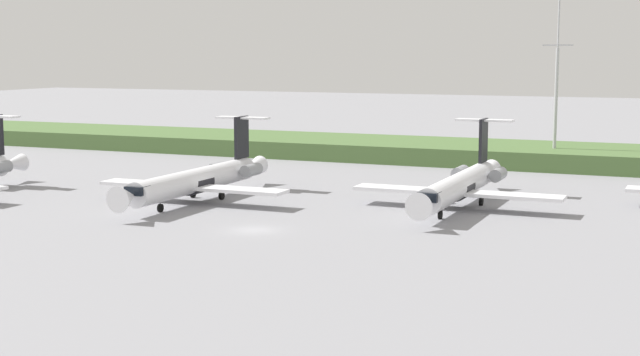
{
  "coord_description": "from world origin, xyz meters",
  "views": [
    {
      "loc": [
        39.52,
        -76.6,
        16.84
      ],
      "look_at": [
        0.0,
        15.98,
        3.0
      ],
      "focal_mm": 51.53,
      "sensor_mm": 36.0,
      "label": 1
    }
  ],
  "objects": [
    {
      "name": "regional_jet_second",
      "position": [
        -13.69,
        12.94,
        2.54
      ],
      "size": [
        22.81,
        31.0,
        9.0
      ],
      "color": "white",
      "rests_on": "ground"
    },
    {
      "name": "antenna_mast",
      "position": [
        18.42,
        61.22,
        11.27
      ],
      "size": [
        4.4,
        0.5,
        27.33
      ],
      "color": "#B2B2B7",
      "rests_on": "ground"
    },
    {
      "name": "ground_plane",
      "position": [
        0.0,
        30.0,
        0.0
      ],
      "size": [
        500.0,
        500.0,
        0.0
      ],
      "primitive_type": "plane",
      "color": "gray"
    },
    {
      "name": "regional_jet_third",
      "position": [
        14.73,
        20.62,
        2.54
      ],
      "size": [
        22.81,
        31.0,
        9.0
      ],
      "color": "white",
      "rests_on": "ground"
    },
    {
      "name": "grass_berm",
      "position": [
        0.0,
        63.11,
        1.36
      ],
      "size": [
        320.0,
        20.0,
        2.72
      ],
      "primitive_type": "cube",
      "color": "#4C6B38",
      "rests_on": "ground"
    }
  ]
}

